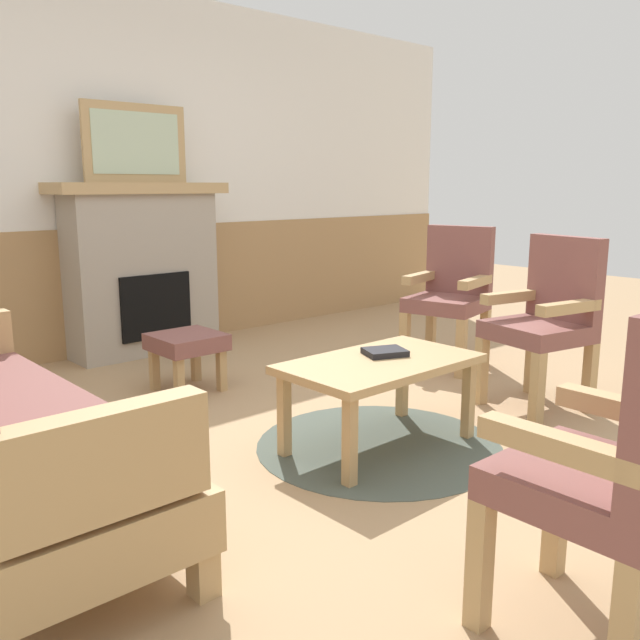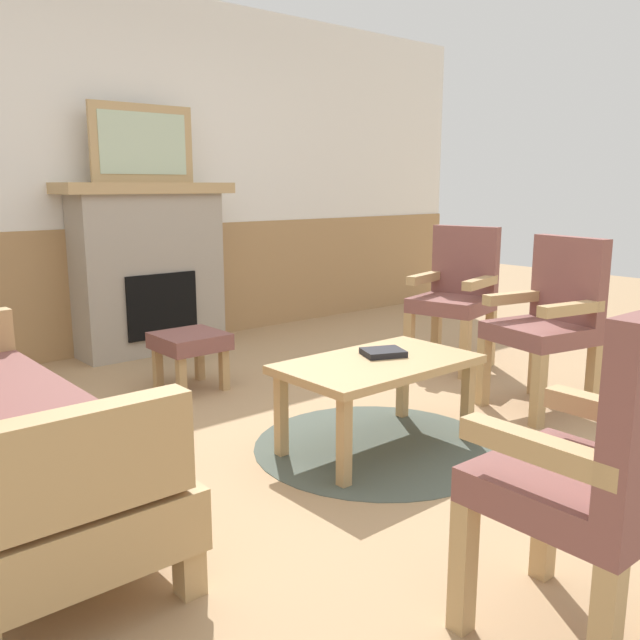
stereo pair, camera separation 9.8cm
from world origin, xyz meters
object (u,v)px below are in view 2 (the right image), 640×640
at_px(fireplace, 149,267).
at_px(book_on_table, 383,352).
at_px(framed_picture, 143,143).
at_px(armchair_near_fireplace, 456,290).
at_px(armchair_front_left, 605,467).
at_px(coffee_table, 378,371).
at_px(footstool, 190,345).
at_px(armchair_by_window_left, 550,316).

height_order(fireplace, book_on_table, fireplace).
bearing_deg(framed_picture, book_on_table, -89.58).
height_order(armchair_near_fireplace, armchair_front_left, same).
bearing_deg(framed_picture, coffee_table, -91.45).
bearing_deg(coffee_table, book_on_table, 29.56).
bearing_deg(coffee_table, footstool, 98.38).
xyz_separation_m(fireplace, footstool, (-0.27, -1.07, -0.37)).
relative_size(fireplace, book_on_table, 6.63).
xyz_separation_m(framed_picture, armchair_near_fireplace, (1.44, -1.78, -1.02)).
relative_size(framed_picture, coffee_table, 0.83).
distance_m(framed_picture, book_on_table, 2.69).
bearing_deg(armchair_front_left, armchair_by_window_left, 34.65).
distance_m(footstool, armchair_near_fireplace, 1.87).
bearing_deg(framed_picture, footstool, -104.41).
bearing_deg(armchair_near_fireplace, fireplace, 129.02).
relative_size(fireplace, armchair_near_fireplace, 1.33).
bearing_deg(book_on_table, armchair_by_window_left, -13.25).
distance_m(coffee_table, footstool, 1.45).
distance_m(armchair_near_fireplace, armchair_by_window_left, 0.99).
height_order(armchair_near_fireplace, armchair_by_window_left, same).
bearing_deg(coffee_table, armchair_near_fireplace, 25.70).
relative_size(footstool, armchair_by_window_left, 0.41).
bearing_deg(armchair_near_fireplace, book_on_table, -154.52).
height_order(fireplace, framed_picture, framed_picture).
relative_size(footstool, armchair_front_left, 0.41).
xyz_separation_m(coffee_table, footstool, (-0.21, 1.43, -0.10)).
distance_m(fireplace, framed_picture, 0.91).
bearing_deg(coffee_table, framed_picture, 88.55).
height_order(book_on_table, armchair_near_fireplace, armchair_near_fireplace).
distance_m(coffee_table, book_on_table, 0.12).
xyz_separation_m(coffee_table, armchair_front_left, (-0.59, -1.42, 0.15)).
xyz_separation_m(armchair_by_window_left, armchair_front_left, (-1.75, -1.21, 0.00)).
bearing_deg(coffee_table, fireplace, 88.55).
bearing_deg(armchair_by_window_left, footstool, 129.90).
distance_m(book_on_table, armchair_front_left, 1.62).
distance_m(coffee_table, armchair_near_fireplace, 1.68).
xyz_separation_m(book_on_table, armchair_front_left, (-0.67, -1.47, 0.08)).
relative_size(framed_picture, armchair_near_fireplace, 0.82).
xyz_separation_m(footstool, armchair_front_left, (-0.38, -2.85, 0.25)).
distance_m(fireplace, armchair_near_fireplace, 2.29).
distance_m(coffee_table, armchair_by_window_left, 1.19).
bearing_deg(armchair_by_window_left, coffee_table, 169.85).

